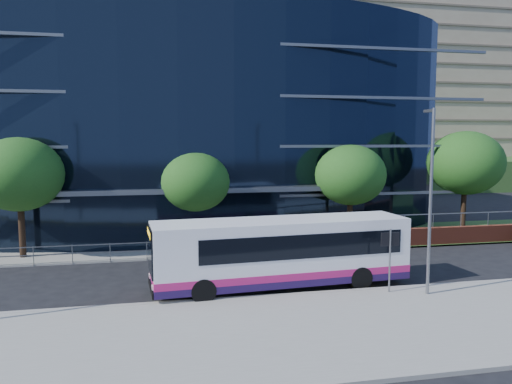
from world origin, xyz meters
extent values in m
plane|color=black|center=(0.00, 0.00, 0.00)|extent=(200.00, 200.00, 0.00)
cube|color=gray|center=(0.00, -5.00, 0.07)|extent=(80.00, 8.00, 0.15)
cube|color=gray|center=(0.00, -1.00, 0.08)|extent=(80.00, 0.25, 0.16)
cube|color=gold|center=(0.00, -0.80, 0.01)|extent=(80.00, 0.08, 0.01)
cube|color=gold|center=(0.00, -0.65, 0.01)|extent=(80.00, 0.08, 0.01)
cube|color=gray|center=(-6.00, 11.00, 0.05)|extent=(50.00, 8.00, 0.10)
cube|color=black|center=(-4.00, 24.00, 8.00)|extent=(38.00, 16.00, 16.00)
cube|color=#595E66|center=(-4.00, 9.50, 3.70)|extent=(22.00, 1.20, 0.30)
cube|color=slate|center=(-8.00, 7.00, 1.05)|extent=(24.00, 0.05, 0.05)
cube|color=slate|center=(-8.00, 7.00, 0.60)|extent=(24.00, 0.05, 0.05)
cylinder|color=slate|center=(-8.00, 7.00, 0.55)|extent=(0.04, 0.04, 1.10)
cube|color=#2D511E|center=(32.00, 56.00, 2.00)|extent=(60.00, 42.00, 4.00)
cube|color=tan|center=(32.00, 58.00, 17.00)|extent=(50.00, 12.00, 26.00)
cylinder|color=slate|center=(4.50, -1.60, 1.55)|extent=(0.08, 0.08, 2.80)
cube|color=black|center=(4.50, -1.58, 2.50)|extent=(0.85, 0.06, 0.60)
cylinder|color=black|center=(-13.00, 9.00, 1.65)|extent=(0.36, 0.36, 3.30)
ellipsoid|color=#1A3E11|center=(-13.00, 9.00, 4.88)|extent=(4.95, 4.95, 4.21)
cylinder|color=black|center=(-3.00, 9.50, 1.43)|extent=(0.36, 0.36, 2.86)
ellipsoid|color=#1A3E11|center=(-3.00, 9.50, 4.23)|extent=(4.29, 4.29, 3.65)
cylinder|color=black|center=(7.00, 9.00, 1.54)|extent=(0.36, 0.36, 3.08)
ellipsoid|color=#1A3E11|center=(7.00, 9.00, 4.55)|extent=(4.62, 4.62, 3.93)
cylinder|color=black|center=(16.00, 10.00, 1.76)|extent=(0.36, 0.36, 3.52)
ellipsoid|color=#1A3E11|center=(16.00, 10.00, 5.20)|extent=(5.28, 5.28, 4.49)
cylinder|color=black|center=(24.00, 40.00, 1.54)|extent=(0.36, 0.36, 3.08)
ellipsoid|color=#1A3E11|center=(24.00, 40.00, 4.55)|extent=(4.62, 4.62, 3.93)
cylinder|color=black|center=(40.00, 42.00, 1.43)|extent=(0.36, 0.36, 2.86)
ellipsoid|color=#1A3E11|center=(40.00, 42.00, 4.23)|extent=(4.29, 4.29, 3.65)
cylinder|color=slate|center=(6.00, -2.20, 4.15)|extent=(0.14, 0.14, 8.00)
cube|color=slate|center=(6.00, -1.85, 8.05)|extent=(0.15, 0.70, 0.12)
cube|color=white|center=(0.12, 0.41, 1.79)|extent=(11.88, 3.46, 2.82)
cube|color=#220F42|center=(0.12, 0.41, 0.53)|extent=(11.90, 3.51, 0.32)
cube|color=#B91B62|center=(0.12, 0.41, 0.85)|extent=(11.90, 3.51, 0.32)
cube|color=black|center=(0.76, 0.46, 2.19)|extent=(9.54, 3.35, 1.07)
cube|color=black|center=(-5.76, 0.01, 1.92)|extent=(0.24, 2.29, 1.65)
cube|color=black|center=(-5.76, 0.01, 2.90)|extent=(0.25, 2.19, 0.43)
cube|color=yellow|center=(-5.82, 0.27, 2.90)|extent=(0.12, 1.17, 0.23)
cube|color=black|center=(-5.76, 0.01, 0.48)|extent=(0.27, 2.56, 0.26)
cylinder|color=black|center=(-3.62, -1.06, 0.53)|extent=(1.09, 0.39, 1.07)
cylinder|color=black|center=(3.61, -0.57, 0.53)|extent=(1.09, 0.39, 1.07)
camera|label=1|loc=(-5.61, -21.34, 6.83)|focal=35.00mm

